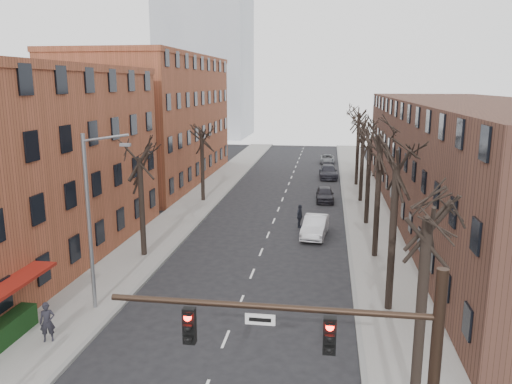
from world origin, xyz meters
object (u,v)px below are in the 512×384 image
at_px(parked_car_mid, 328,172).
at_px(pedestrian_a, 47,322).
at_px(silver_sedan, 315,226).
at_px(parked_car_near, 325,194).

relative_size(parked_car_mid, pedestrian_a, 2.94).
bearing_deg(silver_sedan, parked_car_near, 93.28).
distance_m(silver_sedan, parked_car_near, 11.68).
bearing_deg(silver_sedan, pedestrian_a, -116.16).
height_order(parked_car_near, pedestrian_a, pedestrian_a).
relative_size(parked_car_near, pedestrian_a, 2.33).
relative_size(parked_car_near, parked_car_mid, 0.79).
bearing_deg(parked_car_near, pedestrian_a, -114.27).
xyz_separation_m(silver_sedan, parked_car_mid, (0.90, 24.12, -0.01)).
height_order(silver_sedan, parked_car_near, silver_sedan).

